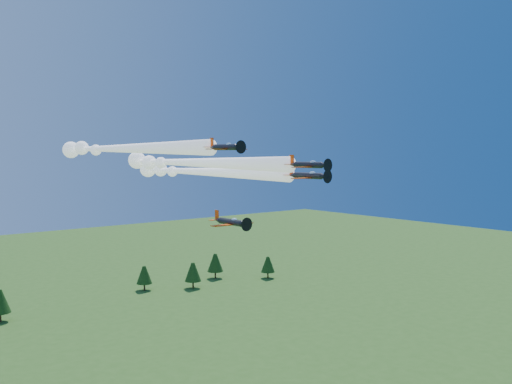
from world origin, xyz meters
TOP-DOWN VIEW (x-y plane):
  - plane_lead at (-0.29, 22.34)m, footprint 9.04×54.94m
  - plane_left at (-9.49, 33.18)m, footprint 7.11×61.57m
  - plane_right at (6.43, 29.53)m, footprint 9.83×55.62m
  - plane_slot at (-1.23, 7.65)m, footprint 8.23×8.99m

SIDE VIEW (x-z plane):
  - plane_slot at x=-1.23m, z-range 37.43..40.34m
  - plane_right at x=6.43m, z-range 44.99..48.69m
  - plane_lead at x=-0.29m, z-range 47.04..50.74m
  - plane_left at x=-9.49m, z-range 49.73..53.43m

